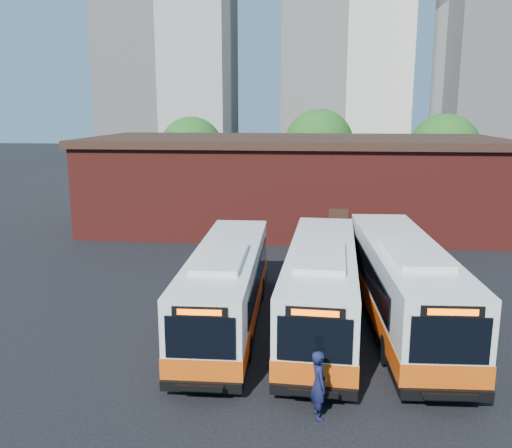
# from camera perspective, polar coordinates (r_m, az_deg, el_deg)

# --- Properties ---
(ground) EXTENTS (220.00, 220.00, 0.00)m
(ground) POSITION_cam_1_polar(r_m,az_deg,el_deg) (20.52, 1.89, -11.99)
(ground) COLOR black
(bus_midwest) EXTENTS (2.69, 11.90, 3.23)m
(bus_midwest) POSITION_cam_1_polar(r_m,az_deg,el_deg) (21.29, -3.11, -6.86)
(bus_midwest) COLOR silver
(bus_midwest) RESTS_ON ground
(bus_mideast) EXTENTS (3.14, 12.37, 3.34)m
(bus_mideast) POSITION_cam_1_polar(r_m,az_deg,el_deg) (21.25, 6.87, -6.82)
(bus_mideast) COLOR silver
(bus_mideast) RESTS_ON ground
(bus_east) EXTENTS (3.19, 12.85, 3.47)m
(bus_east) POSITION_cam_1_polar(r_m,az_deg,el_deg) (21.91, 15.20, -6.42)
(bus_east) COLOR silver
(bus_east) RESTS_ON ground
(transit_worker) EXTENTS (0.65, 0.82, 1.95)m
(transit_worker) POSITION_cam_1_polar(r_m,az_deg,el_deg) (15.52, 6.61, -16.43)
(transit_worker) COLOR #121736
(transit_worker) RESTS_ON ground
(depot_building) EXTENTS (28.60, 12.60, 6.40)m
(depot_building) POSITION_cam_1_polar(r_m,az_deg,el_deg) (39.05, 3.91, 4.52)
(depot_building) COLOR maroon
(depot_building) RESTS_ON ground
(tree_west) EXTENTS (6.00, 6.00, 7.65)m
(tree_west) POSITION_cam_1_polar(r_m,az_deg,el_deg) (52.06, -6.80, 7.88)
(tree_west) COLOR #382314
(tree_west) RESTS_ON ground
(tree_mid) EXTENTS (6.56, 6.56, 8.36)m
(tree_mid) POSITION_cam_1_polar(r_m,az_deg,el_deg) (52.81, 6.64, 8.41)
(tree_mid) COLOR #382314
(tree_mid) RESTS_ON ground
(tree_east) EXTENTS (6.24, 6.24, 7.96)m
(tree_east) POSITION_cam_1_polar(r_m,az_deg,el_deg) (51.20, 19.19, 7.44)
(tree_east) COLOR #382314
(tree_east) RESTS_ON ground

